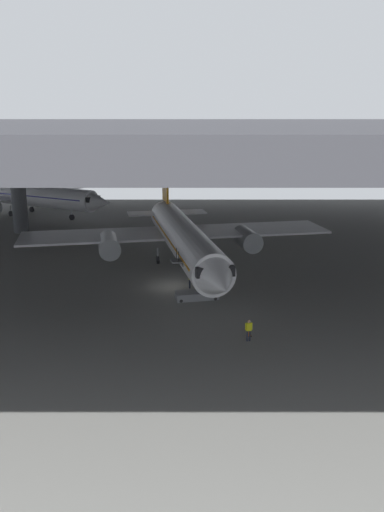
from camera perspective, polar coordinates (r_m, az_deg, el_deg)
ground_plane at (r=50.36m, az=-1.53°, el=-3.37°), size 110.00×110.00×0.00m
hangar_structure at (r=61.57m, az=-1.35°, el=14.06°), size 121.00×99.00×15.49m
airplane_main at (r=55.70m, az=-0.93°, el=2.11°), size 35.60×36.39×11.44m
boarding_stairs at (r=46.75m, az=0.56°, el=-3.89°), size 4.39×2.21×4.65m
crew_worker_near_nose at (r=38.37m, az=6.35°, el=-7.99°), size 0.54×0.28×1.65m
crew_worker_by_stairs at (r=49.59m, az=-0.15°, el=-2.43°), size 0.26×0.55×1.76m
airplane_distant at (r=90.86m, az=-17.44°, el=6.37°), size 30.82×31.12×10.63m
traffic_cone_orange at (r=39.43m, az=6.41°, el=-8.37°), size 0.36×0.36×0.60m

